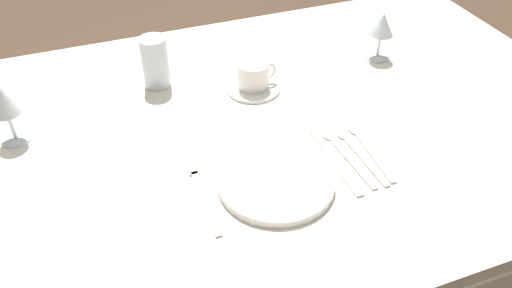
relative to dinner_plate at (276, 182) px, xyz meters
name	(u,v)px	position (x,y,z in m)	size (l,w,h in m)	color
dining_table	(251,151)	(0.02, 0.21, -0.09)	(1.80, 1.11, 0.74)	silver
dinner_plate	(276,182)	(0.00, 0.00, 0.00)	(0.25, 0.25, 0.02)	white
fork_outer	(202,194)	(-0.15, 0.03, -0.01)	(0.02, 0.22, 0.00)	beige
dinner_knife	(336,163)	(0.15, 0.01, -0.01)	(0.02, 0.23, 0.00)	beige
spoon_soup	(342,151)	(0.18, 0.05, -0.01)	(0.03, 0.22, 0.01)	beige
spoon_dessert	(356,150)	(0.21, 0.04, -0.01)	(0.03, 0.21, 0.01)	beige
spoon_tea	(366,145)	(0.24, 0.05, -0.01)	(0.03, 0.21, 0.01)	beige
saucer_left	(253,88)	(0.08, 0.36, 0.00)	(0.14, 0.14, 0.01)	white
coffee_cup_left	(254,75)	(0.09, 0.36, 0.04)	(0.11, 0.08, 0.07)	white
wine_glass_centre	(382,27)	(0.48, 0.39, 0.09)	(0.07, 0.07, 0.14)	silver
wine_glass_left	(3,102)	(-0.51, 0.36, 0.10)	(0.07, 0.07, 0.16)	silver
drink_tumbler	(155,65)	(-0.15, 0.47, 0.05)	(0.07, 0.07, 0.14)	silver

